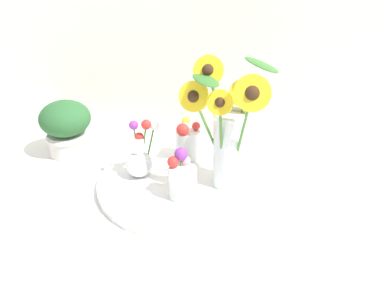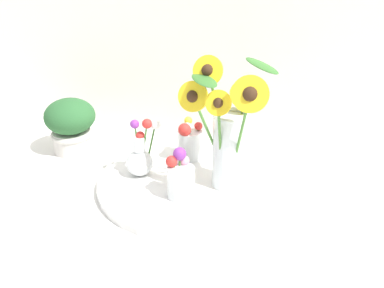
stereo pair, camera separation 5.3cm
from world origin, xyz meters
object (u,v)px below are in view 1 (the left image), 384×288
(vase_small_center, at_px, (182,178))
(potted_plant, at_px, (66,126))
(vase_small_back, at_px, (187,141))
(vase_bulb_right, at_px, (140,158))
(serving_tray, at_px, (192,183))
(mason_jar_sunflowers, at_px, (230,134))

(vase_small_center, height_order, potted_plant, potted_plant)
(potted_plant, bearing_deg, vase_small_back, 4.46)
(vase_bulb_right, height_order, potted_plant, vase_bulb_right)
(vase_bulb_right, xyz_separation_m, potted_plant, (-0.28, 0.11, 0.02))
(vase_bulb_right, distance_m, potted_plant, 0.30)
(serving_tray, bearing_deg, mason_jar_sunflowers, -0.55)
(vase_small_back, bearing_deg, vase_small_center, -77.79)
(mason_jar_sunflowers, distance_m, vase_small_back, 0.22)
(mason_jar_sunflowers, distance_m, vase_bulb_right, 0.26)
(vase_bulb_right, height_order, vase_small_back, vase_bulb_right)
(vase_small_center, xyz_separation_m, vase_bulb_right, (-0.14, 0.07, 0.00))
(mason_jar_sunflowers, distance_m, potted_plant, 0.54)
(mason_jar_sunflowers, height_order, vase_small_back, mason_jar_sunflowers)
(vase_small_back, bearing_deg, mason_jar_sunflowers, -39.65)
(vase_small_center, bearing_deg, vase_bulb_right, 152.88)
(serving_tray, distance_m, vase_small_back, 0.15)
(vase_small_center, distance_m, vase_bulb_right, 0.16)
(serving_tray, xyz_separation_m, potted_plant, (-0.43, 0.09, 0.08))
(vase_small_back, bearing_deg, vase_bulb_right, -125.25)
(serving_tray, height_order, vase_small_center, vase_small_center)
(vase_bulb_right, bearing_deg, potted_plant, 159.13)
(serving_tray, height_order, potted_plant, potted_plant)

